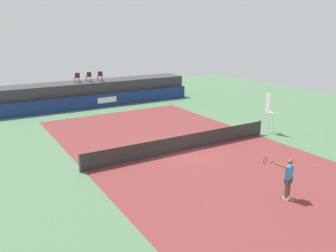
% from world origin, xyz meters
% --- Properties ---
extents(ground_plane, '(48.00, 48.00, 0.00)m').
position_xyz_m(ground_plane, '(0.00, 3.00, 0.00)').
color(ground_plane, '#4C704C').
extents(court_inner, '(12.00, 22.00, 0.00)m').
position_xyz_m(court_inner, '(0.00, 0.00, 0.00)').
color(court_inner, maroon).
rests_on(court_inner, ground).
extents(sponsor_wall, '(18.00, 0.22, 1.20)m').
position_xyz_m(sponsor_wall, '(0.00, 13.50, 0.60)').
color(sponsor_wall, navy).
rests_on(sponsor_wall, ground).
extents(spectator_platform, '(18.00, 2.80, 2.20)m').
position_xyz_m(spectator_platform, '(0.00, 15.30, 1.10)').
color(spectator_platform, '#38383D').
rests_on(spectator_platform, ground).
extents(spectator_chair_far_left, '(0.45, 0.45, 0.89)m').
position_xyz_m(spectator_chair_far_left, '(-1.63, 15.07, 2.69)').
color(spectator_chair_far_left, '#561919').
rests_on(spectator_chair_far_left, spectator_platform).
extents(spectator_chair_left, '(0.46, 0.46, 0.89)m').
position_xyz_m(spectator_chair_left, '(-0.52, 15.13, 2.69)').
color(spectator_chair_left, '#561919').
rests_on(spectator_chair_left, spectator_platform).
extents(spectator_chair_center, '(0.47, 0.47, 0.89)m').
position_xyz_m(spectator_chair_center, '(0.53, 15.02, 2.69)').
color(spectator_chair_center, '#561919').
rests_on(spectator_chair_center, spectator_platform).
extents(umpire_chair, '(0.50, 0.50, 2.76)m').
position_xyz_m(umpire_chair, '(6.90, 0.02, 1.59)').
color(umpire_chair, white).
rests_on(umpire_chair, ground).
extents(tennis_net, '(12.40, 0.02, 0.95)m').
position_xyz_m(tennis_net, '(0.00, 0.00, 0.47)').
color(tennis_net, '#2D2D2D').
rests_on(tennis_net, ground).
extents(net_post_near, '(0.10, 0.10, 1.00)m').
position_xyz_m(net_post_near, '(-6.20, 0.00, 0.50)').
color(net_post_near, '#4C4C51').
rests_on(net_post_near, ground).
extents(net_post_far, '(0.10, 0.10, 1.00)m').
position_xyz_m(net_post_far, '(6.20, 0.00, 0.50)').
color(net_post_far, '#4C4C51').
rests_on(net_post_far, ground).
extents(tennis_player, '(0.93, 1.10, 1.77)m').
position_xyz_m(tennis_player, '(0.42, -7.19, 0.96)').
color(tennis_player, white).
rests_on(tennis_player, court_inner).
extents(tennis_ball, '(0.07, 0.07, 0.07)m').
position_xyz_m(tennis_ball, '(4.54, -5.54, 0.04)').
color(tennis_ball, '#D8EA33').
rests_on(tennis_ball, court_inner).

